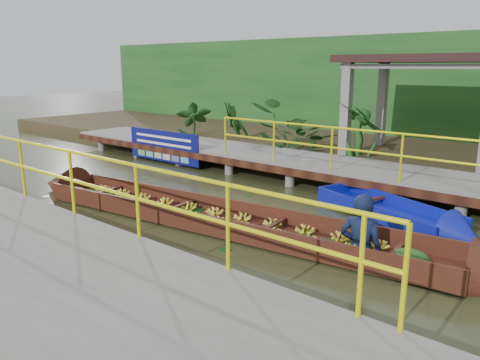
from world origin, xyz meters
The scene contains 10 objects.
ground centered at (0.00, 0.00, 0.00)m, with size 80.00×80.00×0.00m, color #2D3018.
land_strip centered at (0.00, 7.50, 0.23)m, with size 30.00×8.00×0.45m, color #37291B.
far_dock centered at (0.02, 3.43, 0.48)m, with size 16.00×2.06×1.66m.
near_dock centered at (1.00, -4.20, 0.30)m, with size 18.00×2.40×1.73m.
pavilion centered at (3.00, 6.30, 2.82)m, with size 4.40×3.00×3.00m.
foliage_backdrop centered at (0.00, 10.00, 2.00)m, with size 30.00×0.80×4.00m, color #16451A.
vendor_boat centered at (2.15, -0.62, 0.27)m, with size 10.45×2.24×2.35m.
moored_blue_boat centered at (4.69, 1.44, 0.15)m, with size 3.60×2.08×0.84m.
blue_banner centered at (-3.45, 2.48, 0.56)m, with size 3.00×0.04×0.94m.
tropical_plants centered at (1.31, 5.30, 1.09)m, with size 14.03×1.03×1.29m.
Camera 1 is at (7.26, -6.76, 2.91)m, focal length 35.00 mm.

